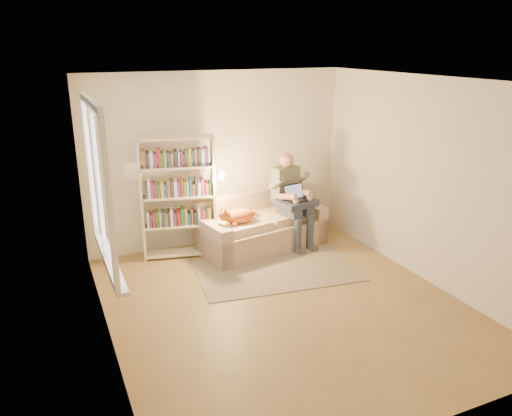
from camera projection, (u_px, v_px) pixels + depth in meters
name	position (u px, v px, depth m)	size (l,w,h in m)	color
floor	(284.00, 304.00, 5.96)	(4.50, 4.50, 0.00)	olive
ceiling	(289.00, 80.00, 5.14)	(4.00, 4.50, 0.02)	white
wall_left	(100.00, 226.00, 4.78)	(0.02, 4.50, 2.60)	silver
wall_right	(427.00, 181.00, 6.31)	(0.02, 4.50, 2.60)	silver
wall_back	(218.00, 159.00, 7.50)	(4.00, 0.02, 2.60)	silver
wall_front	(428.00, 286.00, 3.59)	(4.00, 0.02, 2.60)	silver
window	(103.00, 211.00, 4.95)	(0.12, 1.52, 1.69)	white
sofa	(261.00, 228.00, 7.56)	(2.02, 1.17, 0.81)	tan
person	(291.00, 195.00, 7.52)	(0.49, 0.68, 1.41)	slate
cat	(239.00, 216.00, 7.11)	(0.68, 0.33, 0.26)	orange
blanket	(296.00, 203.00, 7.44)	(0.54, 0.44, 0.09)	#282E46
laptop	(296.00, 196.00, 7.42)	(0.39, 0.34, 0.29)	black
bookshelf	(178.00, 192.00, 7.02)	(1.16, 0.55, 1.77)	beige
rug	(277.00, 271.00, 6.82)	(2.15, 1.27, 0.01)	gray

